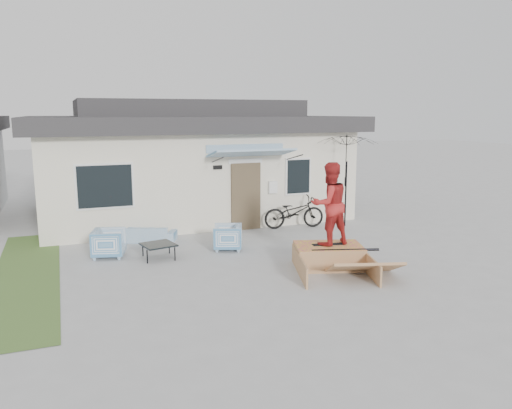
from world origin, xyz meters
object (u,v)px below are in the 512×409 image
object	(u,v)px
armchair_left	(109,242)
patio_umbrella	(346,172)
coffee_table	(159,251)
skate_ramp	(328,256)
skater	(329,203)
bicycle	(294,209)
armchair_right	(228,236)
loveseat	(149,231)
skateboard	(328,244)

from	to	relation	value
armchair_left	patio_umbrella	distance (m)	7.64
coffee_table	skate_ramp	size ratio (longest dim) A/B	0.37
skater	coffee_table	bearing A→B (deg)	-34.48
bicycle	armchair_right	bearing A→B (deg)	129.36
loveseat	skater	distance (m)	5.46
loveseat	patio_umbrella	world-z (taller)	patio_umbrella
loveseat	skate_ramp	bearing A→B (deg)	155.84
bicycle	skate_ramp	distance (m)	4.14
patio_umbrella	skater	world-z (taller)	skater
coffee_table	patio_umbrella	distance (m)	6.68
armchair_right	bicycle	bearing A→B (deg)	141.75
bicycle	skater	world-z (taller)	skater
loveseat	armchair_left	bearing A→B (deg)	68.64
armchair_left	armchair_right	bearing A→B (deg)	-83.17
skate_ramp	coffee_table	bearing A→B (deg)	166.52
bicycle	patio_umbrella	world-z (taller)	patio_umbrella
armchair_right	skate_ramp	xyz separation A→B (m)	(1.77, -2.32, -0.12)
skateboard	skater	xyz separation A→B (m)	(0.00, 0.00, 1.00)
armchair_left	bicycle	world-z (taller)	bicycle
coffee_table	skater	xyz separation A→B (m)	(3.66, -2.12, 1.36)
skate_ramp	skateboard	size ratio (longest dim) A/B	2.68
loveseat	skateboard	distance (m)	5.32
skate_ramp	skater	xyz separation A→B (m)	(0.02, 0.05, 1.29)
coffee_table	patio_umbrella	world-z (taller)	patio_umbrella
bicycle	armchair_left	bearing A→B (deg)	110.24
bicycle	skateboard	bearing A→B (deg)	174.07
skateboard	bicycle	bearing A→B (deg)	86.29
bicycle	patio_umbrella	distance (m)	2.04
armchair_right	skater	xyz separation A→B (m)	(1.78, -2.27, 1.17)
armchair_right	skater	bearing A→B (deg)	58.72
armchair_right	skateboard	world-z (taller)	armchair_right
armchair_left	patio_umbrella	size ratio (longest dim) A/B	0.36
skateboard	loveseat	bearing A→B (deg)	143.00
bicycle	skateboard	size ratio (longest dim) A/B	2.51
armchair_right	skater	size ratio (longest dim) A/B	0.38
armchair_left	bicycle	distance (m)	5.93
armchair_right	bicycle	size ratio (longest dim) A/B	0.39
loveseat	skater	xyz separation A→B (m)	(3.60, -3.91, 1.25)
coffee_table	armchair_left	bearing A→B (deg)	152.74
loveseat	skater	bearing A→B (deg)	156.32
patio_umbrella	skater	bearing A→B (deg)	-126.34
skateboard	patio_umbrella	bearing A→B (deg)	64.03
bicycle	skater	size ratio (longest dim) A/B	0.99
loveseat	skater	world-z (taller)	skater
armchair_left	armchair_right	size ratio (longest dim) A/B	1.06
bicycle	skate_ramp	xyz separation A→B (m)	(-1.01, -4.00, -0.36)
armchair_right	loveseat	bearing A→B (deg)	-111.59
armchair_right	armchair_left	bearing A→B (deg)	-77.74
armchair_right	patio_umbrella	bearing A→B (deg)	127.41
coffee_table	bicycle	bearing A→B (deg)	21.48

